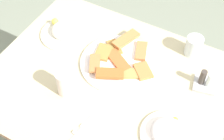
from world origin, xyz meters
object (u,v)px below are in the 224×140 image
object	(u,v)px
dining_table	(108,93)
drinking_glass	(194,46)
salad_plate_greens	(64,31)
soda_can	(64,83)
salad_plate_rice	(169,133)
pide_platter	(119,61)
fork	(98,137)
condiment_caddy	(205,82)

from	to	relation	value
dining_table	drinking_glass	distance (m)	0.44
salad_plate_greens	soda_can	size ratio (longest dim) A/B	1.90
salad_plate_greens	salad_plate_rice	bearing A→B (deg)	158.00
pide_platter	fork	bearing A→B (deg)	105.78
fork	condiment_caddy	xyz separation A→B (m)	(-0.27, -0.43, 0.02)
pide_platter	drinking_glass	xyz separation A→B (m)	(-0.27, -0.22, 0.03)
drinking_glass	fork	xyz separation A→B (m)	(0.16, 0.58, -0.04)
salad_plate_rice	condiment_caddy	size ratio (longest dim) A/B	2.01
pide_platter	soda_can	xyz separation A→B (m)	(0.12, 0.25, 0.05)
salad_plate_greens	fork	world-z (taller)	salad_plate_greens
salad_plate_greens	pide_platter	bearing A→B (deg)	173.73
dining_table	salad_plate_rice	world-z (taller)	salad_plate_rice
dining_table	pide_platter	distance (m)	0.15
fork	salad_plate_greens	bearing A→B (deg)	-35.88
pide_platter	drinking_glass	distance (m)	0.35
pide_platter	soda_can	bearing A→B (deg)	63.58
dining_table	fork	distance (m)	0.28
salad_plate_rice	pide_platter	bearing A→B (deg)	-34.46
fork	salad_plate_rice	bearing A→B (deg)	-142.04
salad_plate_greens	salad_plate_rice	distance (m)	0.71
salad_plate_greens	soda_can	xyz separation A→B (m)	(-0.20, 0.28, 0.04)
drinking_glass	salad_plate_greens	bearing A→B (deg)	17.25
salad_plate_greens	condiment_caddy	xyz separation A→B (m)	(-0.70, -0.03, 0.01)
dining_table	pide_platter	world-z (taller)	pide_platter
pide_platter	fork	world-z (taller)	pide_platter
drinking_glass	pide_platter	bearing A→B (deg)	39.22
salad_plate_rice	condiment_caddy	distance (m)	0.30
dining_table	fork	size ratio (longest dim) A/B	6.25
pide_platter	salad_plate_greens	world-z (taller)	salad_plate_greens
fork	dining_table	bearing A→B (deg)	-61.18
dining_table	salad_plate_greens	distance (m)	0.38
drinking_glass	salad_plate_rice	bearing A→B (deg)	98.64
dining_table	soda_can	size ratio (longest dim) A/B	8.43
soda_can	salad_plate_rice	bearing A→B (deg)	-177.87
condiment_caddy	dining_table	bearing A→B (deg)	26.18
salad_plate_greens	fork	size ratio (longest dim) A/B	1.41
salad_plate_greens	soda_can	distance (m)	0.35
dining_table	drinking_glass	bearing A→B (deg)	-127.86
drinking_glass	fork	distance (m)	0.61
dining_table	pide_platter	bearing A→B (deg)	-86.90
soda_can	drinking_glass	size ratio (longest dim) A/B	1.30
condiment_caddy	salad_plate_rice	bearing A→B (deg)	81.92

